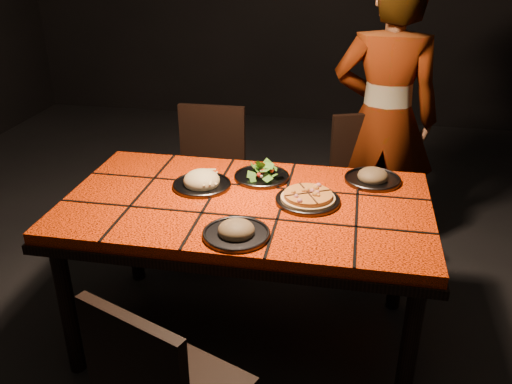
% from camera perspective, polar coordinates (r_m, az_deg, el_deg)
% --- Properties ---
extents(room_shell, '(6.04, 7.04, 3.08)m').
position_cam_1_polar(room_shell, '(2.15, -1.20, 17.27)').
color(room_shell, black).
rests_on(room_shell, ground).
extents(dining_table, '(1.62, 0.92, 0.75)m').
position_cam_1_polar(dining_table, '(2.42, -1.02, -2.56)').
color(dining_table, '#FF3C08').
rests_on(dining_table, ground).
extents(chair_far_left, '(0.41, 0.41, 0.89)m').
position_cam_1_polar(chair_far_left, '(3.28, -4.93, 2.19)').
color(chair_far_left, black).
rests_on(chair_far_left, ground).
extents(chair_far_right, '(0.51, 0.51, 0.88)m').
position_cam_1_polar(chair_far_right, '(3.24, 11.60, 1.24)').
color(chair_far_right, black).
rests_on(chair_far_right, ground).
extents(diner, '(0.63, 0.43, 1.67)m').
position_cam_1_polar(diner, '(3.24, 13.36, 7.41)').
color(diner, brown).
rests_on(diner, ground).
extents(plate_pizza, '(0.32, 0.32, 0.04)m').
position_cam_1_polar(plate_pizza, '(2.37, 5.48, -0.69)').
color(plate_pizza, '#3C3B41').
rests_on(plate_pizza, dining_table).
extents(plate_pasta, '(0.27, 0.27, 0.09)m').
position_cam_1_polar(plate_pasta, '(2.51, -5.74, 1.05)').
color(plate_pasta, '#3C3B41').
rests_on(plate_pasta, dining_table).
extents(plate_salad, '(0.26, 0.26, 0.07)m').
position_cam_1_polar(plate_salad, '(2.58, 0.61, 1.95)').
color(plate_salad, '#3C3B41').
rests_on(plate_salad, dining_table).
extents(plate_mushroom_a, '(0.27, 0.27, 0.09)m').
position_cam_1_polar(plate_mushroom_a, '(2.10, -2.09, -4.11)').
color(plate_mushroom_a, '#3C3B41').
rests_on(plate_mushroom_a, dining_table).
extents(plate_mushroom_b, '(0.26, 0.26, 0.09)m').
position_cam_1_polar(plate_mushroom_b, '(2.61, 12.19, 1.58)').
color(plate_mushroom_b, '#3C3B41').
rests_on(plate_mushroom_b, dining_table).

